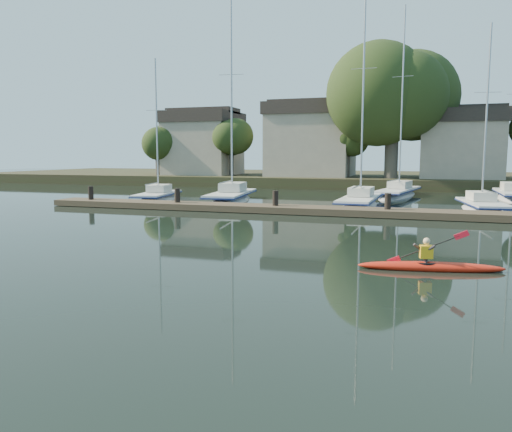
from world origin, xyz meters
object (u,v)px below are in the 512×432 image
(sailboat_2, at_px, (360,209))
(sailboat_3, at_px, (482,214))
(sailboat_0, at_px, (158,203))
(sailboat_6, at_px, (398,199))
(sailboat_1, at_px, (231,204))
(dock, at_px, (329,211))
(kayak, at_px, (430,265))

(sailboat_2, distance_m, sailboat_3, 6.90)
(sailboat_0, bearing_deg, sailboat_6, 18.94)
(sailboat_1, bearing_deg, sailboat_0, -177.05)
(dock, height_order, sailboat_6, sailboat_6)
(kayak, relative_size, sailboat_2, 0.28)
(dock, relative_size, sailboat_3, 2.96)
(kayak, distance_m, sailboat_0, 23.93)
(sailboat_3, distance_m, sailboat_6, 10.05)
(sailboat_2, xyz_separation_m, sailboat_6, (1.95, 8.26, 0.00))
(sailboat_0, xyz_separation_m, sailboat_1, (5.10, 0.96, -0.02))
(kayak, xyz_separation_m, sailboat_6, (-1.85, 25.02, -0.33))
(dock, relative_size, sailboat_6, 2.22)
(dock, distance_m, sailboat_0, 13.40)
(sailboat_1, xyz_separation_m, sailboat_6, (10.60, 7.81, 0.02))
(kayak, distance_m, sailboat_3, 16.57)
(kayak, relative_size, sailboat_0, 0.37)
(sailboat_2, bearing_deg, sailboat_1, 178.65)
(sailboat_2, height_order, sailboat_3, sailboat_2)
(dock, height_order, sailboat_2, sailboat_2)
(sailboat_6, bearing_deg, sailboat_2, -92.90)
(dock, relative_size, sailboat_2, 2.38)
(sailboat_0, height_order, sailboat_1, sailboat_1)
(kayak, height_order, sailboat_0, sailboat_0)
(sailboat_2, bearing_deg, sailboat_6, 78.39)
(sailboat_1, xyz_separation_m, sailboat_2, (8.66, -0.45, 0.02))
(sailboat_0, bearing_deg, kayak, -53.04)
(sailboat_2, distance_m, sailboat_6, 8.49)
(sailboat_0, distance_m, sailboat_3, 20.65)
(sailboat_2, relative_size, sailboat_3, 1.25)
(sailboat_0, distance_m, sailboat_1, 5.19)
(sailboat_3, bearing_deg, sailboat_1, 169.00)
(kayak, distance_m, sailboat_2, 17.19)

